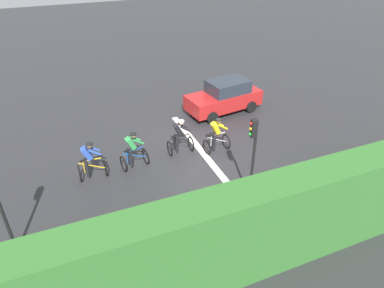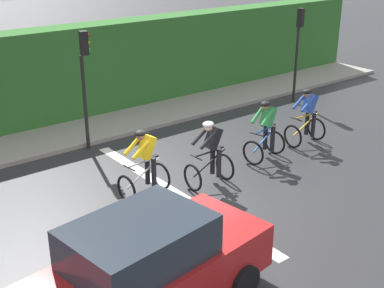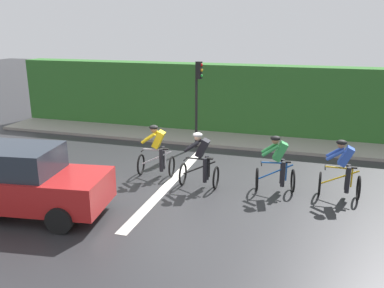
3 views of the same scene
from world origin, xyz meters
The scene contains 11 objects.
ground_plane centered at (0.00, 0.00, 0.00)m, with size 80.00×80.00×0.00m, color #28282B.
sidewalk_kerb centered at (-5.30, 2.00, 0.06)m, with size 2.80×23.42×0.12m, color gray.
stone_wall_low centered at (-6.20, 2.00, 0.29)m, with size 0.44×23.42×0.59m, color gray.
hedge_wall centered at (-6.50, 2.00, 1.51)m, with size 1.10×23.42×3.02m, color #2D6628.
road_marking_stop_line centered at (0.00, 0.00, 0.00)m, with size 7.00×0.30×0.01m, color silver.
cyclist_lead centered at (-0.23, 4.90, 0.80)m, with size 0.69×1.09×1.66m.
cyclist_second centered at (-0.15, 3.14, 0.80)m, with size 0.86×1.18×1.66m.
cyclist_mid centered at (0.15, 0.96, 0.80)m, with size 0.69×1.08×1.66m.
cyclist_fourth centered at (-0.34, -0.61, 0.80)m, with size 0.78×1.14×1.66m.
car_red centered at (3.17, -2.80, 0.87)m, with size 2.30×4.29×1.76m.
traffic_light_near_crossing centered at (-3.76, -0.27, 2.22)m, with size 0.23×0.31×3.34m.
Camera 1 is at (-12.25, 5.52, 8.65)m, focal length 32.61 mm.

